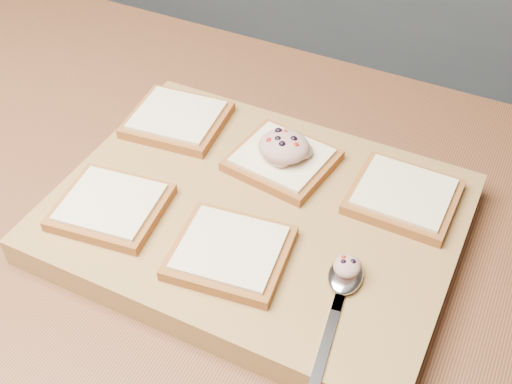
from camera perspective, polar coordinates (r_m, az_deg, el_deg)
back_counter at (r=2.16m, az=17.68°, el=14.25°), size 3.60×0.62×0.94m
cutting_board at (r=0.76m, az=-0.00°, el=-2.30°), size 0.46×0.35×0.04m
bread_far_left at (r=0.87m, az=-7.00°, el=6.46°), size 0.13×0.12×0.02m
bread_far_center at (r=0.80m, az=2.35°, el=2.88°), size 0.13×0.12×0.02m
bread_far_right at (r=0.77m, az=12.99°, el=-0.33°), size 0.12×0.11×0.02m
bread_near_left at (r=0.76m, az=-12.76°, el=-1.23°), size 0.13×0.12×0.02m
bread_near_center at (r=0.69m, az=-2.31°, el=-5.32°), size 0.13×0.13×0.02m
tuna_salad_dollop at (r=0.78m, az=2.50°, el=4.11°), size 0.06×0.06×0.03m
spoon at (r=0.67m, az=7.73°, el=-8.16°), size 0.05×0.18×0.01m
spoon_salad at (r=0.67m, az=8.10°, el=-6.50°), size 0.03×0.03×0.02m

